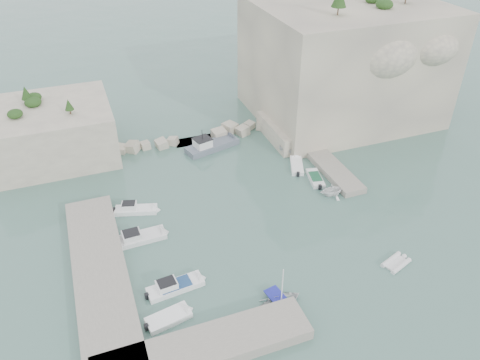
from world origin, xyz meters
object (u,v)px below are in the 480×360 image
object	(u,v)px
rowboat	(281,305)
motorboat_a	(136,212)
tender_east_d	(295,154)
motorboat_b	(140,240)
motorboat_d	(176,289)
motorboat_e	(169,320)
tender_east_b	(315,180)
inflatable_dinghy	(396,264)
tender_east_a	(332,195)
work_boat	(212,148)
tender_east_c	(297,167)

from	to	relation	value
rowboat	motorboat_a	bearing A→B (deg)	17.41
tender_east_d	motorboat_b	bearing A→B (deg)	133.37
motorboat_d	motorboat_e	world-z (taller)	motorboat_d
rowboat	tender_east_d	world-z (taller)	tender_east_d
motorboat_e	motorboat_d	bearing A→B (deg)	55.84
motorboat_e	tender_east_b	bearing A→B (deg)	23.10
motorboat_e	rowboat	distance (m)	10.16
tender_east_b	tender_east_d	size ratio (longest dim) A/B	0.95
motorboat_b	inflatable_dinghy	world-z (taller)	motorboat_b
motorboat_b	inflatable_dinghy	bearing A→B (deg)	-30.47
motorboat_e	inflatable_dinghy	bearing A→B (deg)	-13.56
tender_east_a	motorboat_b	bearing A→B (deg)	93.03
motorboat_b	rowboat	size ratio (longest dim) A/B	1.45
motorboat_d	work_boat	bearing A→B (deg)	58.99
motorboat_e	work_boat	size ratio (longest dim) A/B	0.51
rowboat	tender_east_b	bearing A→B (deg)	-47.38
motorboat_b	motorboat_a	world-z (taller)	same
tender_east_c	work_boat	distance (m)	12.44
motorboat_d	work_boat	xyz separation A→B (m)	(11.21, 23.87, 0.00)
inflatable_dinghy	tender_east_a	distance (m)	12.67
motorboat_b	tender_east_d	bearing A→B (deg)	21.52
tender_east_a	tender_east_c	world-z (taller)	tender_east_a
motorboat_b	tender_east_b	world-z (taller)	motorboat_b
motorboat_e	tender_east_a	size ratio (longest dim) A/B	1.35
motorboat_a	tender_east_c	world-z (taller)	motorboat_a
motorboat_a	rowboat	size ratio (longest dim) A/B	1.26
motorboat_d	tender_east_d	bearing A→B (deg)	34.63
tender_east_c	work_boat	xyz separation A→B (m)	(-8.99, 8.60, 0.00)
motorboat_b	tender_east_d	size ratio (longest dim) A/B	1.32
motorboat_b	tender_east_a	size ratio (longest dim) A/B	1.88
motorboat_d	motorboat_b	xyz separation A→B (m)	(-1.88, 8.10, 0.00)
inflatable_dinghy	tender_east_b	bearing A→B (deg)	72.24
motorboat_d	work_boat	size ratio (longest dim) A/B	0.70
motorboat_b	work_boat	xyz separation A→B (m)	(13.09, 15.76, 0.00)
motorboat_b	motorboat_a	distance (m)	5.03
tender_east_b	work_boat	size ratio (longest dim) A/B	0.52
motorboat_e	rowboat	xyz separation A→B (m)	(9.97, -1.94, 0.00)
motorboat_d	rowboat	size ratio (longest dim) A/B	1.42
tender_east_d	tender_east_a	bearing A→B (deg)	-160.33
rowboat	motorboat_d	bearing A→B (deg)	47.18
inflatable_dinghy	tender_east_c	bearing A→B (deg)	74.40
motorboat_d	tender_east_a	xyz separation A→B (m)	(21.47, 8.15, 0.00)
tender_east_c	motorboat_a	bearing A→B (deg)	117.49
inflatable_dinghy	tender_east_d	xyz separation A→B (m)	(-0.06, 22.85, 0.00)
motorboat_e	work_boat	world-z (taller)	work_boat
motorboat_d	tender_east_b	size ratio (longest dim) A/B	1.35
motorboat_e	tender_east_c	world-z (taller)	same
motorboat_b	tender_east_a	xyz separation A→B (m)	(23.35, 0.05, 0.00)
rowboat	tender_east_c	world-z (taller)	rowboat
rowboat	work_boat	xyz separation A→B (m)	(2.69, 29.16, 0.00)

